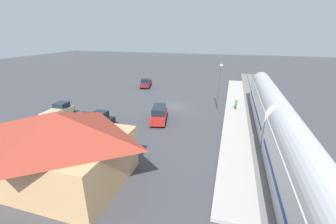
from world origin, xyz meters
The scene contains 11 objects.
ground_plane centered at (0.00, 0.00, 0.00)m, with size 200.00×200.00×0.00m, color #424247.
railway_track centered at (-14.00, 0.00, 0.09)m, with size 4.80×70.00×0.30m.
platform centered at (-10.00, 0.00, 0.15)m, with size 3.20×46.00×0.30m.
passenger_train centered at (-14.00, 22.27, 2.86)m, with size 2.93×60.05×4.98m.
station_building centered at (4.00, 22.00, 3.19)m, with size 11.04×8.44×6.12m.
pedestrian_on_platform centered at (-9.98, -0.02, 1.28)m, with size 0.36×0.36×1.71m.
pickup_maroon centered at (10.04, -11.30, 1.03)m, with size 3.22×5.71×2.14m.
suv_red centered at (0.36, 7.68, 1.15)m, with size 2.98×5.21×2.22m.
pickup_black centered at (8.17, 11.54, 1.03)m, with size 5.47×2.64×2.14m.
pickup_tan centered at (14.94, 10.67, 1.03)m, with size 2.24×5.50×2.14m.
light_pole_near_platform centered at (-7.20, 0.23, 4.70)m, with size 0.44×0.44×7.43m.
Camera 1 is at (-8.80, 34.26, 11.80)m, focal length 22.95 mm.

